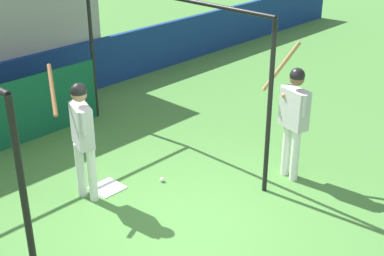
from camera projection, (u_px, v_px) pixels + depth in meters
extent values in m
plane|color=#477F38|center=(187.00, 227.00, 7.27)|extent=(60.00, 60.00, 0.00)
cube|color=#195B33|center=(15.00, 49.00, 10.86)|extent=(0.45, 0.40, 0.10)
cube|color=#195B33|center=(9.00, 37.00, 10.87)|extent=(0.45, 0.06, 0.40)
cube|color=#195B33|center=(38.00, 44.00, 11.22)|extent=(0.45, 0.40, 0.10)
cube|color=#195B33|center=(32.00, 32.00, 11.24)|extent=(0.45, 0.06, 0.40)
cube|color=#195B33|center=(61.00, 39.00, 11.58)|extent=(0.45, 0.40, 0.10)
cube|color=#195B33|center=(55.00, 27.00, 11.60)|extent=(0.45, 0.06, 0.40)
cube|color=#195B33|center=(16.00, 19.00, 11.55)|extent=(0.45, 0.40, 0.10)
cube|color=#195B33|center=(10.00, 7.00, 11.57)|extent=(0.45, 0.06, 0.40)
cube|color=#195B33|center=(38.00, 15.00, 11.92)|extent=(0.45, 0.40, 0.10)
cube|color=#195B33|center=(33.00, 3.00, 11.93)|extent=(0.45, 0.06, 0.40)
cylinder|color=black|center=(28.00, 225.00, 5.04)|extent=(0.07, 0.07, 2.65)
cylinder|color=black|center=(269.00, 110.00, 7.58)|extent=(0.07, 0.07, 2.65)
cylinder|color=black|center=(92.00, 52.00, 10.16)|extent=(0.07, 0.07, 2.65)
cube|color=#0F5133|center=(6.00, 117.00, 9.19)|extent=(3.78, 0.03, 1.19)
cube|color=white|center=(107.00, 188.00, 8.18)|extent=(0.44, 0.44, 0.02)
cylinder|color=white|center=(92.00, 174.00, 7.72)|extent=(0.17, 0.17, 0.86)
cylinder|color=white|center=(80.00, 170.00, 7.83)|extent=(0.17, 0.17, 0.86)
cube|color=#B7B7B7|center=(82.00, 126.00, 7.47)|extent=(0.36, 0.49, 0.61)
sphere|color=#A37556|center=(79.00, 94.00, 7.27)|extent=(0.22, 0.22, 0.22)
sphere|color=black|center=(79.00, 91.00, 7.25)|extent=(0.23, 0.23, 0.23)
cylinder|color=#B7B7B7|center=(83.00, 124.00, 7.20)|extent=(0.09, 0.09, 0.34)
cylinder|color=#B7B7B7|center=(74.00, 111.00, 7.58)|extent=(0.09, 0.09, 0.34)
cylinder|color=brown|center=(52.00, 90.00, 7.34)|extent=(0.42, 0.67, 0.54)
sphere|color=brown|center=(80.00, 104.00, 7.54)|extent=(0.08, 0.08, 0.08)
cylinder|color=white|center=(295.00, 155.00, 8.25)|extent=(0.16, 0.16, 0.87)
cylinder|color=white|center=(286.00, 150.00, 8.41)|extent=(0.16, 0.16, 0.87)
cube|color=#B7B7B7|center=(294.00, 109.00, 8.02)|extent=(0.33, 0.50, 0.61)
sphere|color=brown|center=(297.00, 79.00, 7.82)|extent=(0.22, 0.22, 0.22)
sphere|color=black|center=(297.00, 75.00, 7.80)|extent=(0.23, 0.23, 0.23)
cylinder|color=#B7B7B7|center=(304.00, 106.00, 7.76)|extent=(0.09, 0.09, 0.34)
cylinder|color=#B7B7B7|center=(282.00, 95.00, 8.13)|extent=(0.09, 0.09, 0.34)
cylinder|color=#AD7F4C|center=(281.00, 66.00, 8.08)|extent=(0.47, 0.41, 0.77)
sphere|color=#AD7F4C|center=(284.00, 95.00, 8.00)|extent=(0.08, 0.08, 0.08)
sphere|color=white|center=(162.00, 180.00, 8.35)|extent=(0.07, 0.07, 0.07)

